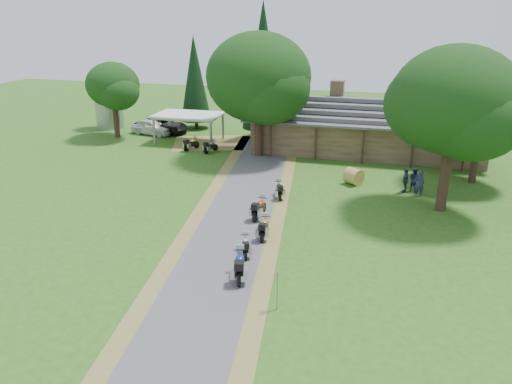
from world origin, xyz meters
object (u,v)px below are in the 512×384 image
(carport, at_px, (189,128))
(motorcycle_row_e, at_px, (279,189))
(silo, at_px, (108,100))
(motorcycle_row_c, at_px, (264,227))
(motorcycle_row_a, at_px, (240,264))
(motorcycle_row_b, at_px, (245,245))
(car_dark_suv, at_px, (161,122))
(motorcycle_carport_b, at_px, (211,146))
(motorcycle_carport_a, at_px, (191,143))
(motorcycle_row_d, at_px, (259,207))
(hay_bale, at_px, (354,176))
(lodge, at_px, (367,124))
(car_white_sedan, at_px, (152,125))

(carport, bearing_deg, motorcycle_row_e, -48.12)
(silo, distance_m, carport, 11.69)
(motorcycle_row_c, bearing_deg, carport, 27.42)
(motorcycle_row_a, bearing_deg, motorcycle_row_b, -4.65)
(car_dark_suv, bearing_deg, motorcycle_carport_b, -120.36)
(car_dark_suv, relative_size, motorcycle_carport_a, 3.45)
(carport, bearing_deg, motorcycle_row_d, -56.31)
(hay_bale, bearing_deg, motorcycle_row_a, -104.78)
(motorcycle_carport_a, height_order, hay_bale, motorcycle_carport_a)
(lodge, relative_size, car_dark_suv, 3.40)
(car_white_sedan, distance_m, motorcycle_row_d, 24.99)
(car_white_sedan, distance_m, hay_bale, 24.22)
(motorcycle_row_a, xyz_separation_m, motorcycle_row_d, (-1.03, 7.52, -0.05))
(car_white_sedan, xyz_separation_m, hay_bale, (21.77, -10.59, -0.41))
(motorcycle_row_a, bearing_deg, car_dark_suv, 17.26)
(silo, height_order, carport, silo)
(motorcycle_row_b, bearing_deg, motorcycle_row_a, 171.34)
(lodge, bearing_deg, motorcycle_row_e, -109.16)
(motorcycle_row_a, height_order, motorcycle_row_b, motorcycle_row_a)
(silo, xyz_separation_m, motorcycle_row_d, (22.66, -20.45, -2.36))
(lodge, height_order, motorcycle_row_b, lodge)
(lodge, relative_size, motorcycle_row_e, 12.07)
(silo, relative_size, car_dark_suv, 0.97)
(silo, distance_m, motorcycle_row_d, 30.62)
(lodge, distance_m, motorcycle_row_c, 21.35)
(car_white_sedan, distance_m, motorcycle_row_e, 22.57)
(silo, xyz_separation_m, car_white_sedan, (6.03, -1.80, -2.03))
(lodge, height_order, motorcycle_row_e, lodge)
(carport, relative_size, motorcycle_carport_a, 3.53)
(lodge, bearing_deg, hay_bale, -91.26)
(silo, height_order, motorcycle_row_c, silo)
(lodge, xyz_separation_m, hay_bale, (-0.22, -10.06, -1.84))
(silo, relative_size, motorcycle_row_e, 3.43)
(hay_bale, bearing_deg, motorcycle_row_c, -111.00)
(motorcycle_row_c, height_order, motorcycle_carport_a, motorcycle_row_c)
(car_dark_suv, height_order, motorcycle_row_b, car_dark_suv)
(motorcycle_row_c, xyz_separation_m, motorcycle_carport_a, (-11.34, 16.69, -0.01))
(car_white_sedan, bearing_deg, motorcycle_row_d, -125.43)
(lodge, distance_m, motorcycle_row_e, 15.23)
(car_dark_suv, xyz_separation_m, motorcycle_row_a, (17.03, -27.08, -0.48))
(motorcycle_row_b, distance_m, motorcycle_carport_a, 22.00)
(car_white_sedan, distance_m, motorcycle_carport_b, 9.73)
(lodge, relative_size, silo, 3.52)
(carport, relative_size, motorcycle_row_d, 3.24)
(silo, xyz_separation_m, motorcycle_carport_b, (14.37, -6.79, -2.45))
(lodge, height_order, motorcycle_carport_b, lodge)
(motorcycle_row_e, bearing_deg, motorcycle_row_d, 155.63)
(car_dark_suv, distance_m, motorcycle_row_d, 25.28)
(car_dark_suv, relative_size, motorcycle_row_d, 3.17)
(carport, bearing_deg, motorcycle_row_a, -63.54)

